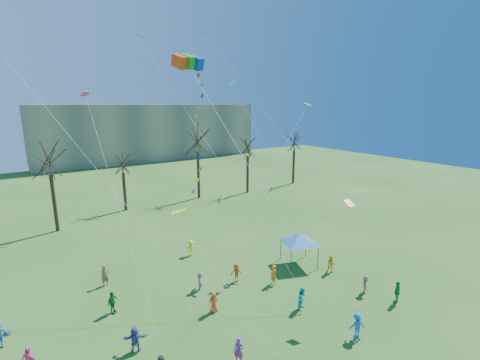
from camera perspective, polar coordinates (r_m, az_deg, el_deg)
distant_building at (r=98.25m, az=-15.07°, el=7.95°), size 60.00×14.00×15.00m
bare_tree_row at (r=50.26m, az=-14.13°, el=3.61°), size 68.68×9.87×12.05m
big_box_kite at (r=19.66m, az=-6.59°, el=7.62°), size 2.86×6.72×19.39m
canopy_tent_blue at (r=32.99m, az=10.10°, el=-9.80°), size 3.89×3.89×3.12m
festival_crowd at (r=25.31m, az=-5.57°, el=-21.87°), size 26.85×19.57×1.86m
small_kites_aloft at (r=24.20m, az=-8.58°, el=8.42°), size 27.75×18.56×31.93m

